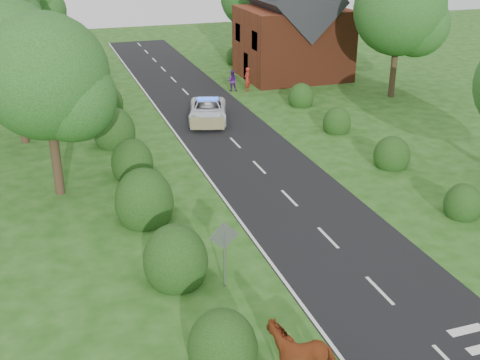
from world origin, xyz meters
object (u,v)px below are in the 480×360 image
object	(u,v)px
road_sign	(224,245)
pedestrian_red	(247,79)
police_van	(208,110)
pedestrian_purple	(232,81)
cow	(302,356)

from	to	relation	value
road_sign	pedestrian_red	world-z (taller)	road_sign
police_van	pedestrian_purple	distance (m)	7.62
road_sign	pedestrian_red	xyz separation A→B (m)	(9.49, 24.77, -0.75)
police_van	pedestrian_purple	xyz separation A→B (m)	(3.77, 6.62, 0.09)
cow	police_van	xyz separation A→B (m)	(4.04, 23.70, -0.10)
road_sign	cow	size ratio (longest dim) A/B	1.13
pedestrian_purple	police_van	bearing A→B (deg)	74.40
pedestrian_purple	pedestrian_red	bearing A→B (deg)	171.98
pedestrian_red	pedestrian_purple	size ratio (longest dim) A/B	1.15
road_sign	pedestrian_purple	bearing A→B (deg)	71.49
police_van	pedestrian_red	bearing A→B (deg)	68.66
road_sign	police_van	distance (m)	19.17
cow	pedestrian_red	distance (m)	31.18
road_sign	cow	world-z (taller)	road_sign
pedestrian_red	pedestrian_purple	bearing A→B (deg)	-66.13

